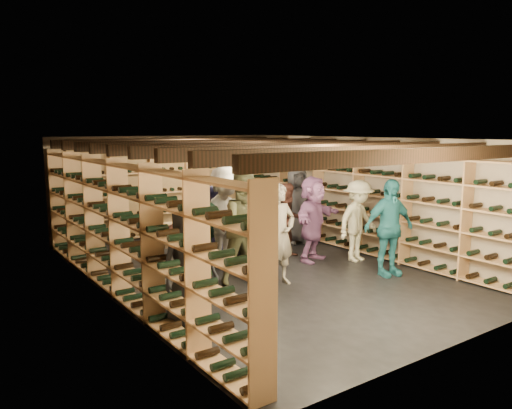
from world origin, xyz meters
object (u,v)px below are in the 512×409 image
Objects in this scene: person_0 at (189,262)px; person_2 at (247,228)px; person_7 at (279,235)px; person_9 at (225,218)px; crate_stack_right at (172,234)px; person_10 at (202,229)px; person_3 at (358,221)px; person_5 at (196,234)px; crate_loose at (268,241)px; person_4 at (389,228)px; person_1 at (245,229)px; person_12 at (297,205)px; person_6 at (215,223)px; crate_stack_left at (240,240)px; person_8 at (288,220)px; person_11 at (313,219)px.

person_0 is 0.87× the size of person_2.
person_7 is 1.42m from person_9.
person_10 reaches higher than crate_stack_right.
person_7 is at bearing -177.04° from person_3.
person_5 is at bearing 164.64° from person_3.
person_0 reaches higher than crate_loose.
person_4 is 2.95m from person_9.
person_12 reaches higher than person_1.
person_1 is 0.97m from person_5.
person_6 is 0.88× the size of person_7.
person_12 is (1.53, -0.00, 0.61)m from crate_stack_left.
person_0 reaches higher than person_6.
person_1 reaches higher than person_8.
person_7 is at bearing -100.64° from person_1.
person_2 is at bearing -140.55° from person_8.
person_1 is 1.12m from person_6.
person_2 is 2.58m from person_3.
person_3 is 0.92× the size of person_12.
person_7 is at bearing -47.02° from person_5.
person_6 is at bearing 138.33° from person_3.
person_6 is at bearing 119.97° from person_11.
person_11 reaches higher than person_5.
crate_stack_right is at bearing 101.34° from person_10.
crate_stack_right is 2.27m from person_9.
person_7 is 1.02× the size of person_11.
person_8 is at bearing -124.94° from person_12.
person_11 is (0.20, -0.51, 0.09)m from person_8.
person_9 is (-0.84, -0.81, 0.69)m from crate_stack_left.
person_12 reaches higher than crate_stack_right.
crate_stack_left is at bearing 124.92° from person_4.
person_12 is (0.28, 2.88, 0.01)m from person_4.
crate_stack_right is 2.36m from person_10.
person_8 is at bearing -55.64° from crate_stack_right.
person_7 is (0.27, -3.57, 0.59)m from crate_stack_right.
person_4 reaches higher than person_11.
person_7 reaches higher than person_6.
crate_loose is 0.31× the size of person_1.
person_7 reaches higher than crate_stack_right.
person_5 is 1.11× the size of person_8.
person_8 is at bearing 119.32° from person_4.
crate_loose is at bearing 51.49° from person_2.
person_12 is (0.93, 0.87, 0.12)m from person_8.
person_0 is at bearing -169.60° from person_4.
person_0 is 3.21m from person_6.
person_8 is 1.46m from person_9.
person_11 is (2.19, -0.49, 0.02)m from person_10.
crate_stack_left is at bearing 70.36° from person_7.
person_4 is (-0.27, -0.99, 0.06)m from person_3.
person_4 reaches higher than person_8.
person_3 is at bearing -72.40° from crate_loose.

